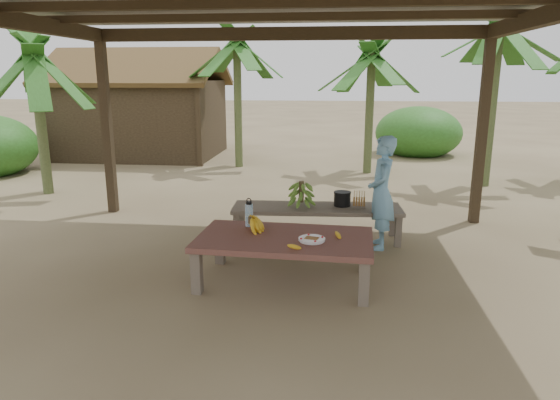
# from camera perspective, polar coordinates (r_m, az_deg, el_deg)

# --- Properties ---
(ground) EXTENTS (80.00, 80.00, 0.00)m
(ground) POSITION_cam_1_polar(r_m,az_deg,el_deg) (5.58, -1.52, -8.29)
(ground) COLOR brown
(ground) RESTS_ON ground
(pavilion) EXTENTS (6.60, 5.60, 2.95)m
(pavilion) POSITION_cam_1_polar(r_m,az_deg,el_deg) (5.19, -1.91, 21.32)
(pavilion) COLOR black
(pavilion) RESTS_ON ground
(work_table) EXTENTS (1.85, 1.09, 0.50)m
(work_table) POSITION_cam_1_polar(r_m,az_deg,el_deg) (5.19, 0.54, -4.90)
(work_table) COLOR brown
(work_table) RESTS_ON ground
(bench) EXTENTS (2.23, 0.71, 0.45)m
(bench) POSITION_cam_1_polar(r_m,az_deg,el_deg) (6.57, 4.23, -1.23)
(bench) COLOR brown
(bench) RESTS_ON ground
(ripe_banana_bunch) EXTENTS (0.33, 0.30, 0.18)m
(ripe_banana_bunch) POSITION_cam_1_polar(r_m,az_deg,el_deg) (5.33, -3.45, -2.68)
(ripe_banana_bunch) COLOR yellow
(ripe_banana_bunch) RESTS_ON work_table
(plate) EXTENTS (0.27, 0.27, 0.04)m
(plate) POSITION_cam_1_polar(r_m,az_deg,el_deg) (5.03, 3.65, -4.53)
(plate) COLOR white
(plate) RESTS_ON work_table
(loose_banana_front) EXTENTS (0.15, 0.07, 0.04)m
(loose_banana_front) POSITION_cam_1_polar(r_m,az_deg,el_deg) (4.81, 1.64, -5.37)
(loose_banana_front) COLOR yellow
(loose_banana_front) RESTS_ON work_table
(loose_banana_side) EXTENTS (0.08, 0.17, 0.04)m
(loose_banana_side) POSITION_cam_1_polar(r_m,az_deg,el_deg) (5.18, 6.66, -4.00)
(loose_banana_side) COLOR yellow
(loose_banana_side) RESTS_ON work_table
(water_flask) EXTENTS (0.09, 0.09, 0.32)m
(water_flask) POSITION_cam_1_polar(r_m,az_deg,el_deg) (5.51, -3.55, -1.63)
(water_flask) COLOR teal
(water_flask) RESTS_ON work_table
(green_banana_stalk) EXTENTS (0.33, 0.33, 0.36)m
(green_banana_stalk) POSITION_cam_1_polar(r_m,az_deg,el_deg) (6.51, 2.45, 0.77)
(green_banana_stalk) COLOR #598C2D
(green_banana_stalk) RESTS_ON bench
(cooking_pot) EXTENTS (0.22, 0.22, 0.18)m
(cooking_pot) POSITION_cam_1_polar(r_m,az_deg,el_deg) (6.61, 7.13, 0.11)
(cooking_pot) COLOR black
(cooking_pot) RESTS_ON bench
(skewer_rack) EXTENTS (0.18, 0.09, 0.24)m
(skewer_rack) POSITION_cam_1_polar(r_m,az_deg,el_deg) (6.51, 9.04, 0.08)
(skewer_rack) COLOR #A57F47
(skewer_rack) RESTS_ON bench
(woman) EXTENTS (0.35, 0.53, 1.42)m
(woman) POSITION_cam_1_polar(r_m,az_deg,el_deg) (6.30, 11.51, 0.81)
(woman) COLOR #6BA4CA
(woman) RESTS_ON ground
(hut) EXTENTS (4.40, 3.43, 2.85)m
(hut) POSITION_cam_1_polar(r_m,az_deg,el_deg) (14.15, -15.58, 9.38)
(hut) COLOR black
(hut) RESTS_ON ground
(banana_plant_ne) EXTENTS (1.80, 1.80, 3.27)m
(banana_plant_ne) POSITION_cam_1_polar(r_m,az_deg,el_deg) (10.52, 23.71, 16.45)
(banana_plant_ne) COLOR #596638
(banana_plant_ne) RESTS_ON ground
(banana_plant_n) EXTENTS (1.80, 1.80, 2.80)m
(banana_plant_n) POSITION_cam_1_polar(r_m,az_deg,el_deg) (11.22, 10.41, 14.79)
(banana_plant_n) COLOR #596638
(banana_plant_n) RESTS_ON ground
(banana_plant_nw) EXTENTS (1.80, 1.80, 3.10)m
(banana_plant_nw) POSITION_cam_1_polar(r_m,az_deg,el_deg) (11.89, -4.95, 16.35)
(banana_plant_nw) COLOR #596638
(banana_plant_nw) RESTS_ON ground
(banana_plant_w) EXTENTS (1.80, 1.80, 2.67)m
(banana_plant_w) POSITION_cam_1_polar(r_m,az_deg,el_deg) (9.99, -26.22, 13.07)
(banana_plant_w) COLOR #596638
(banana_plant_w) RESTS_ON ground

